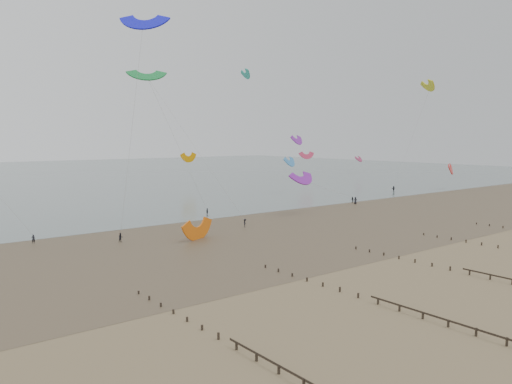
% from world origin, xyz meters
% --- Properties ---
extents(ground, '(500.00, 500.00, 0.00)m').
position_xyz_m(ground, '(0.00, 0.00, 0.00)').
color(ground, brown).
rests_on(ground, ground).
extents(sea_and_shore, '(500.00, 665.00, 0.03)m').
position_xyz_m(sea_and_shore, '(-4.08, 34.40, 0.01)').
color(sea_and_shore, '#475654').
rests_on(sea_and_shore, ground).
extents(kitesurfer_lead, '(0.62, 0.49, 1.50)m').
position_xyz_m(kitesurfer_lead, '(-34.09, 47.16, 0.75)').
color(kitesurfer_lead, black).
rests_on(kitesurfer_lead, ground).
extents(kitesurfers, '(145.66, 22.93, 1.83)m').
position_xyz_m(kitesurfers, '(26.25, 49.67, 0.85)').
color(kitesurfers, black).
rests_on(kitesurfers, ground).
extents(grounded_kite, '(8.60, 7.79, 3.85)m').
position_xyz_m(grounded_kite, '(-11.12, 33.62, 0.00)').
color(grounded_kite, orange).
rests_on(grounded_kite, ground).
extents(kites_airborne, '(232.64, 111.06, 42.48)m').
position_xyz_m(kites_airborne, '(-6.99, 86.14, 20.04)').
color(kites_airborne, red).
rests_on(kites_airborne, ground).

